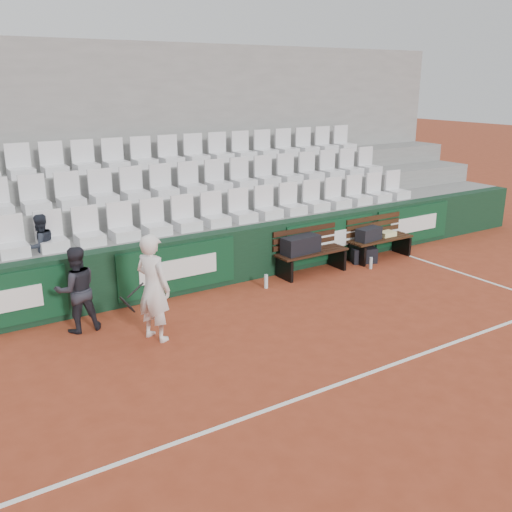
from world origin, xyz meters
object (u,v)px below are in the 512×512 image
(tennis_player, at_px, (153,288))
(ball_kid, at_px, (77,290))
(water_bottle_near, at_px, (266,281))
(sports_bag_right, at_px, (369,234))
(water_bottle_far, at_px, (371,263))
(bench_left, at_px, (312,262))
(bench_right, at_px, (380,248))
(spectator_c, at_px, (38,219))
(sports_bag_ground, at_px, (364,255))
(sports_bag_left, at_px, (301,245))

(tennis_player, xyz_separation_m, ball_kid, (-0.85, 0.88, -0.14))
(water_bottle_near, distance_m, tennis_player, 2.76)
(sports_bag_right, height_order, water_bottle_far, sports_bag_right)
(bench_left, bearing_deg, water_bottle_near, -169.85)
(bench_right, distance_m, spectator_c, 6.81)
(bench_left, bearing_deg, sports_bag_ground, -1.20)
(bench_left, bearing_deg, ball_kid, -177.31)
(bench_right, xyz_separation_m, sports_bag_left, (-2.08, 0.04, 0.39))
(bench_right, distance_m, sports_bag_right, 0.50)
(bench_left, relative_size, sports_bag_right, 2.62)
(sports_bag_right, relative_size, tennis_player, 0.36)
(sports_bag_right, relative_size, spectator_c, 0.54)
(sports_bag_right, relative_size, sports_bag_ground, 1.12)
(bench_left, height_order, water_bottle_far, bench_left)
(bench_right, bearing_deg, sports_bag_ground, -178.30)
(sports_bag_right, xyz_separation_m, tennis_player, (-5.22, -1.09, 0.21))
(ball_kid, bearing_deg, spectator_c, -78.67)
(sports_bag_right, height_order, ball_kid, ball_kid)
(bench_right, distance_m, sports_bag_left, 2.11)
(bench_left, xyz_separation_m, spectator_c, (-4.80, 0.93, 1.30))
(water_bottle_near, relative_size, tennis_player, 0.16)
(water_bottle_far, bearing_deg, sports_bag_ground, 66.97)
(bench_right, height_order, spectator_c, spectator_c)
(water_bottle_near, bearing_deg, spectator_c, 162.23)
(sports_bag_ground, height_order, water_bottle_near, sports_bag_ground)
(bench_right, xyz_separation_m, water_bottle_near, (-3.03, -0.20, -0.10))
(water_bottle_far, bearing_deg, bench_right, 32.67)
(sports_bag_left, height_order, tennis_player, tennis_player)
(bench_right, distance_m, water_bottle_far, 0.77)
(bench_right, distance_m, ball_kid, 6.43)
(sports_bag_left, xyz_separation_m, water_bottle_far, (1.43, -0.45, -0.50))
(water_bottle_far, bearing_deg, sports_bag_right, 54.20)
(water_bottle_near, distance_m, spectator_c, 4.02)
(sports_bag_left, relative_size, spectator_c, 0.73)
(sports_bag_ground, bearing_deg, sports_bag_right, 7.78)
(sports_bag_ground, xyz_separation_m, spectator_c, (-6.14, 0.96, 1.37))
(bench_right, relative_size, sports_bag_left, 1.95)
(tennis_player, bearing_deg, ball_kid, 134.07)
(bench_right, height_order, sports_bag_ground, bench_right)
(sports_bag_ground, bearing_deg, sports_bag_left, 178.20)
(tennis_player, bearing_deg, bench_right, 11.02)
(sports_bag_left, distance_m, sports_bag_right, 1.73)
(water_bottle_near, xyz_separation_m, water_bottle_far, (2.39, -0.21, -0.01))
(sports_bag_left, height_order, water_bottle_near, sports_bag_left)
(sports_bag_left, relative_size, tennis_player, 0.48)
(water_bottle_far, bearing_deg, tennis_player, -172.23)
(bench_right, distance_m, tennis_player, 5.69)
(water_bottle_near, bearing_deg, sports_bag_right, 4.40)
(water_bottle_near, height_order, ball_kid, ball_kid)
(sports_bag_ground, relative_size, spectator_c, 0.49)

